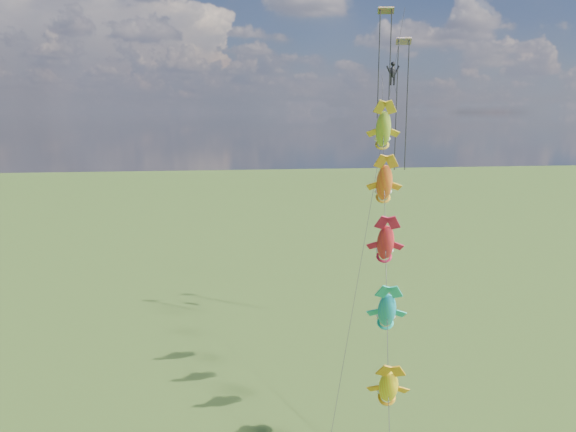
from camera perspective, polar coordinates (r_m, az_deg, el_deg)
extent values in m
cylinder|color=black|center=(27.79, 9.93, -5.49)|extent=(3.76, 15.40, 19.52)
ellipsoid|color=yellow|center=(26.12, 10.16, -16.70)|extent=(1.36, 2.39, 2.50)
ellipsoid|color=#1985BF|center=(27.07, 10.01, -9.40)|extent=(1.36, 2.39, 2.50)
ellipsoid|color=red|center=(28.42, 9.88, -2.69)|extent=(1.36, 2.39, 2.50)
ellipsoid|color=red|center=(30.12, 9.76, 3.33)|extent=(1.36, 2.39, 2.50)
ellipsoid|color=green|center=(32.12, 9.66, 8.66)|extent=(1.36, 2.39, 2.50)
cylinder|color=black|center=(36.03, 8.66, 2.60)|extent=(8.44, 14.89, 24.93)
cube|color=green|center=(41.76, 9.92, 19.88)|extent=(1.16, 1.02, 0.48)
cylinder|color=black|center=(41.19, 9.21, 14.77)|extent=(0.08, 0.08, 7.51)
cylinder|color=black|center=(41.42, 10.28, 14.71)|extent=(0.08, 0.08, 7.51)
cube|color=#252CC1|center=(44.36, 11.68, 17.02)|extent=(1.19, 1.06, 0.55)
cylinder|color=black|center=(43.93, 10.95, 10.72)|extent=(0.08, 0.08, 9.77)
cylinder|color=black|center=(44.19, 11.92, 10.69)|extent=(0.08, 0.08, 9.77)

